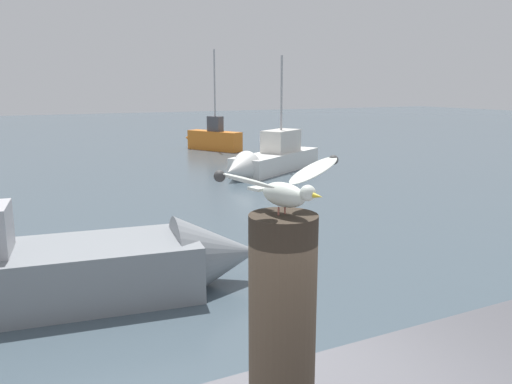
% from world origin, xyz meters
% --- Properties ---
extents(mooring_post, '(0.29, 0.29, 1.02)m').
position_xyz_m(mooring_post, '(0.17, -0.55, 2.11)').
color(mooring_post, '#382D23').
rests_on(mooring_post, harbor_quay).
extents(seagull, '(0.67, 0.39, 0.22)m').
position_xyz_m(seagull, '(0.17, -0.55, 2.74)').
color(seagull, '#C66F60').
rests_on(seagull, mooring_post).
extents(boat_grey, '(6.06, 2.24, 1.75)m').
position_xyz_m(boat_grey, '(0.04, 5.30, 0.50)').
color(boat_grey, gray).
rests_on(boat_grey, ground_plane).
extents(boat_orange, '(2.19, 3.42, 4.87)m').
position_xyz_m(boat_orange, '(8.73, 21.62, 0.58)').
color(boat_orange, orange).
rests_on(boat_orange, ground_plane).
extents(boat_white, '(5.32, 3.90, 4.46)m').
position_xyz_m(boat_white, '(8.04, 14.29, 0.48)').
color(boat_white, silver).
rests_on(boat_white, ground_plane).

